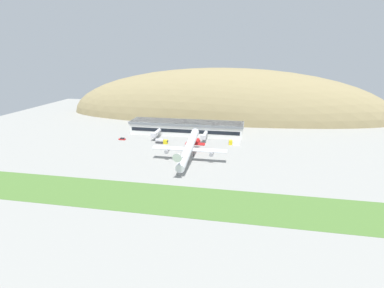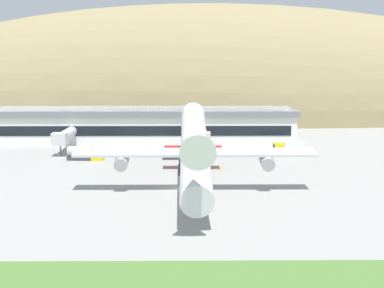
# 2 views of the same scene
# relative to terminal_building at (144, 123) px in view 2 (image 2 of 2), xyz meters

# --- Properties ---
(ground_plane) EXTENTS (384.35, 384.35, 0.00)m
(ground_plane) POSITION_rel_terminal_building_xyz_m (9.95, -53.83, -5.15)
(ground_plane) COLOR gray
(hill_backdrop) EXTENTS (293.41, 81.54, 86.93)m
(hill_backdrop) POSITION_rel_terminal_building_xyz_m (20.41, 67.58, -5.15)
(hill_backdrop) COLOR #8E7F56
(hill_backdrop) RESTS_ON ground_plane
(terminal_building) EXTENTS (81.24, 17.59, 9.08)m
(terminal_building) POSITION_rel_terminal_building_xyz_m (0.00, 0.00, 0.00)
(terminal_building) COLOR white
(terminal_building) RESTS_ON ground_plane
(jetway_0) EXTENTS (3.38, 14.85, 5.43)m
(jetway_0) POSITION_rel_terminal_building_xyz_m (-17.68, -16.47, -1.16)
(jetway_0) COLOR silver
(jetway_0) RESTS_ON ground_plane
(jetway_1) EXTENTS (3.38, 13.75, 5.43)m
(jetway_1) POSITION_rel_terminal_building_xyz_m (15.45, -15.89, -1.16)
(jetway_1) COLOR silver
(jetway_1) RESTS_ON ground_plane
(cargo_airplane) EXTENTS (40.81, 52.95, 13.48)m
(cargo_airplane) POSITION_rel_terminal_building_xyz_m (12.92, -55.73, 2.34)
(cargo_airplane) COLOR silver
(service_car_0) EXTENTS (4.05, 2.02, 1.49)m
(service_car_0) POSITION_rel_terminal_building_xyz_m (8.24, -25.67, -4.53)
(service_car_0) COLOR #333338
(service_car_0) RESTS_ON ground_plane
(fuel_truck) EXTENTS (7.16, 2.88, 3.15)m
(fuel_truck) POSITION_rel_terminal_building_xyz_m (35.60, -20.55, -3.62)
(fuel_truck) COLOR gold
(fuel_truck) RESTS_ON ground_plane
(box_truck) EXTENTS (8.23, 2.83, 3.13)m
(box_truck) POSITION_rel_terminal_building_xyz_m (-10.93, -26.53, -3.66)
(box_truck) COLOR gold
(box_truck) RESTS_ON ground_plane
(traffic_cone_0) EXTENTS (0.52, 0.52, 0.58)m
(traffic_cone_0) POSITION_rel_terminal_building_xyz_m (18.34, -37.41, -4.87)
(traffic_cone_0) COLOR orange
(traffic_cone_0) RESTS_ON ground_plane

